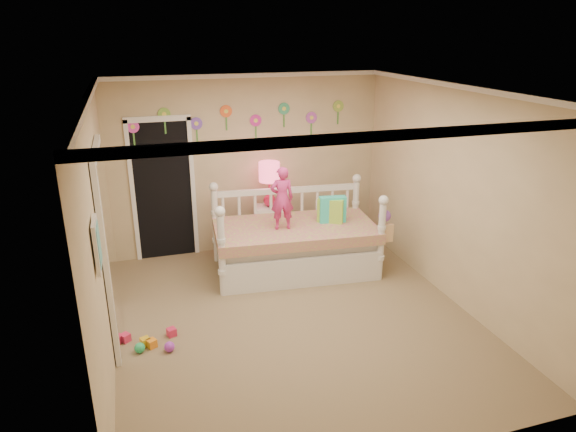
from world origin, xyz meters
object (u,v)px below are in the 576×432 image
object	(u,v)px
child	(282,198)
table_lamp	(269,177)
daybed	(295,230)
nightstand	(270,229)

from	to	relation	value
child	table_lamp	world-z (taller)	child
daybed	nightstand	distance (m)	0.78
table_lamp	daybed	bearing A→B (deg)	-77.55
daybed	table_lamp	xyz separation A→B (m)	(-0.16, 0.72, 0.56)
child	nightstand	distance (m)	1.08
child	nightstand	size ratio (longest dim) A/B	1.18
nightstand	table_lamp	distance (m)	0.80
nightstand	child	bearing A→B (deg)	-85.98
child	nightstand	xyz separation A→B (m)	(0.05, 0.80, -0.73)
daybed	nightstand	world-z (taller)	daybed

